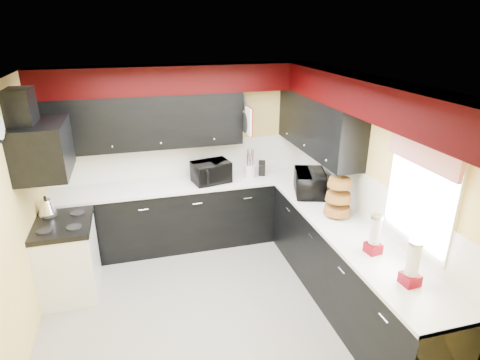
{
  "coord_description": "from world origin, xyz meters",
  "views": [
    {
      "loc": [
        -0.63,
        -3.62,
        3.0
      ],
      "look_at": [
        0.54,
        0.67,
        1.25
      ],
      "focal_mm": 30.0,
      "sensor_mm": 36.0,
      "label": 1
    }
  ],
  "objects_px": {
    "utensil_crock": "(250,171)",
    "kettle": "(47,207)",
    "toaster_oven": "(211,172)",
    "microwave": "(310,183)",
    "knife_block": "(262,169)"
  },
  "relations": [
    {
      "from": "microwave",
      "to": "knife_block",
      "type": "distance_m",
      "value": 0.89
    },
    {
      "from": "knife_block",
      "to": "utensil_crock",
      "type": "bearing_deg",
      "value": -159.09
    },
    {
      "from": "utensil_crock",
      "to": "kettle",
      "type": "height_order",
      "value": "utensil_crock"
    },
    {
      "from": "toaster_oven",
      "to": "utensil_crock",
      "type": "height_order",
      "value": "toaster_oven"
    },
    {
      "from": "utensil_crock",
      "to": "kettle",
      "type": "distance_m",
      "value": 2.65
    },
    {
      "from": "utensil_crock",
      "to": "kettle",
      "type": "relative_size",
      "value": 0.87
    },
    {
      "from": "toaster_oven",
      "to": "microwave",
      "type": "xyz_separation_m",
      "value": [
        1.13,
        -0.74,
        0.0
      ]
    },
    {
      "from": "knife_block",
      "to": "microwave",
      "type": "bearing_deg",
      "value": -46.67
    },
    {
      "from": "utensil_crock",
      "to": "knife_block",
      "type": "distance_m",
      "value": 0.18
    },
    {
      "from": "toaster_oven",
      "to": "utensil_crock",
      "type": "xyz_separation_m",
      "value": [
        0.57,
        0.05,
        -0.06
      ]
    },
    {
      "from": "utensil_crock",
      "to": "knife_block",
      "type": "xyz_separation_m",
      "value": [
        0.18,
        0.01,
        0.01
      ]
    },
    {
      "from": "toaster_oven",
      "to": "kettle",
      "type": "relative_size",
      "value": 2.45
    },
    {
      "from": "toaster_oven",
      "to": "kettle",
      "type": "xyz_separation_m",
      "value": [
        -2.03,
        -0.45,
        -0.07
      ]
    },
    {
      "from": "toaster_oven",
      "to": "kettle",
      "type": "distance_m",
      "value": 2.08
    },
    {
      "from": "kettle",
      "to": "utensil_crock",
      "type": "bearing_deg",
      "value": 10.71
    }
  ]
}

